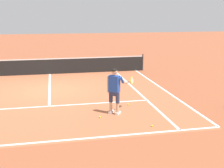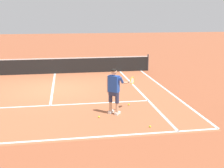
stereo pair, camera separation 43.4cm
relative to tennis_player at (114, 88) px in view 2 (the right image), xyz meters
The scene contains 12 objects.
ground_plane 4.76m from the tennis_player, 120.96° to the left, with size 80.00×80.00×0.00m, color #9E5133.
court_inner_surface 3.91m from the tennis_player, 129.36° to the left, with size 10.98×10.14×0.00m, color #B2603D.
line_baseline 3.24m from the tennis_player, 140.88° to the right, with size 10.98×0.10×0.01m, color white.
line_service 2.94m from the tennis_player, 149.82° to the left, with size 8.23×0.10×0.01m, color white.
line_centre_service 5.27m from the tennis_player, 117.56° to the left, with size 0.10×6.40×0.01m, color white.
line_singles_right 3.53m from the tennis_player, 59.56° to the left, with size 0.10×9.74×0.01m, color white.
line_doubles_right 4.37m from the tennis_player, 43.38° to the left, with size 0.10×9.74×0.01m, color white.
tennis_net 8.17m from the tennis_player, 107.10° to the left, with size 11.96×0.08×1.07m.
tennis_player is the anchor object (origin of this frame).
tennis_ball_near_feet 1.99m from the tennis_player, 57.69° to the right, with size 0.07×0.07×0.07m, color #CCE02D.
tennis_ball_by_baseline 1.51m from the tennis_player, 50.28° to the left, with size 0.07×0.07×0.07m, color #CCE02D.
tennis_ball_mid_court 1.18m from the tennis_player, 152.22° to the right, with size 0.07×0.07×0.07m, color #CCE02D.
Camera 2 is at (0.68, -13.97, 3.64)m, focal length 46.12 mm.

